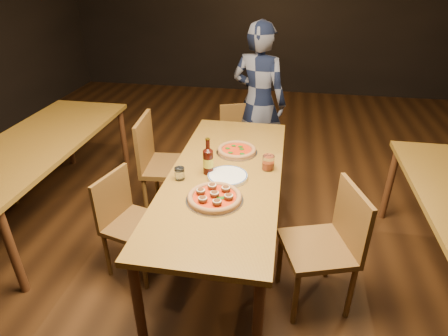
% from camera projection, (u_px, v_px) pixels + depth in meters
% --- Properties ---
extents(ground, '(9.00, 9.00, 0.00)m').
position_uv_depth(ground, '(225.00, 253.00, 3.07)').
color(ground, black).
extents(room_shell, '(9.00, 9.00, 9.00)m').
position_uv_depth(room_shell, '(225.00, 8.00, 2.17)').
color(room_shell, black).
rests_on(room_shell, ground).
extents(table_main, '(0.80, 2.00, 0.75)m').
position_uv_depth(table_main, '(225.00, 182.00, 2.74)').
color(table_main, brown).
rests_on(table_main, ground).
extents(table_left, '(0.80, 2.00, 0.75)m').
position_uv_depth(table_left, '(39.00, 147.00, 3.25)').
color(table_left, brown).
rests_on(table_left, ground).
extents(chair_main_nw, '(0.47, 0.47, 0.82)m').
position_uv_depth(chair_main_nw, '(136.00, 224.00, 2.73)').
color(chair_main_nw, brown).
rests_on(chair_main_nw, ground).
extents(chair_main_sw, '(0.50, 0.50, 0.98)m').
position_uv_depth(chair_main_sw, '(170.00, 166.00, 3.35)').
color(chair_main_sw, brown).
rests_on(chair_main_sw, ground).
extents(chair_main_e, '(0.54, 0.54, 0.92)m').
position_uv_depth(chair_main_e, '(318.00, 247.00, 2.43)').
color(chair_main_e, brown).
rests_on(chair_main_e, ground).
extents(chair_end, '(0.50, 0.50, 0.84)m').
position_uv_depth(chair_end, '(241.00, 145.00, 3.91)').
color(chair_end, brown).
rests_on(chair_end, ground).
extents(pizza_meatball, '(0.37, 0.37, 0.07)m').
position_uv_depth(pizza_meatball, '(215.00, 197.00, 2.38)').
color(pizza_meatball, '#B7B7BF').
rests_on(pizza_meatball, table_main).
extents(pizza_margherita, '(0.33, 0.33, 0.04)m').
position_uv_depth(pizza_margherita, '(237.00, 150.00, 2.99)').
color(pizza_margherita, '#B7B7BF').
rests_on(pizza_margherita, table_main).
extents(plate_stack, '(0.28, 0.28, 0.03)m').
position_uv_depth(plate_stack, '(228.00, 176.00, 2.64)').
color(plate_stack, white).
rests_on(plate_stack, table_main).
extents(beer_bottle, '(0.08, 0.08, 0.27)m').
position_uv_depth(beer_bottle, '(208.00, 161.00, 2.66)').
color(beer_bottle, black).
rests_on(beer_bottle, table_main).
extents(water_glass, '(0.07, 0.07, 0.09)m').
position_uv_depth(water_glass, '(180.00, 173.00, 2.61)').
color(water_glass, white).
rests_on(water_glass, table_main).
extents(amber_glass, '(0.09, 0.09, 0.11)m').
position_uv_depth(amber_glass, '(268.00, 163.00, 2.73)').
color(amber_glass, '#A63712').
rests_on(amber_glass, table_main).
extents(diner, '(0.69, 0.56, 1.63)m').
position_uv_depth(diner, '(259.00, 102.00, 3.89)').
color(diner, black).
rests_on(diner, ground).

